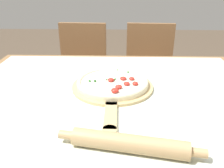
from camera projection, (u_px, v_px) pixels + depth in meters
dining_table at (112, 112)px, 1.08m from camera, size 1.38×1.03×0.77m
towel_cloth at (112, 92)px, 1.04m from camera, size 1.30×0.95×0.00m
pizza_peel at (112, 88)px, 1.05m from camera, size 0.36×0.54×0.01m
pizza at (112, 82)px, 1.06m from camera, size 0.32×0.32×0.04m
rolling_pin at (129, 143)px, 0.67m from camera, size 0.42×0.11×0.05m
chair_left at (82, 71)px, 1.96m from camera, size 0.41×0.41×0.89m
chair_right at (149, 72)px, 1.94m from camera, size 0.42×0.42×0.89m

